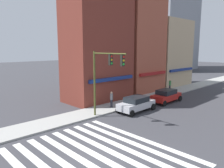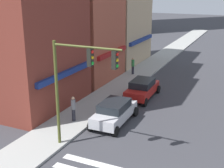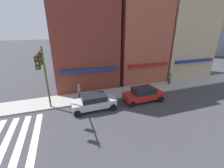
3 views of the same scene
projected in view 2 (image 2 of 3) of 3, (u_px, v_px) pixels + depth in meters
The scene contains 6 objects.
storefront_row at pixel (84, 10), 29.25m from camera, with size 24.69×5.30×15.82m.
traffic_signal at pixel (78, 75), 16.90m from camera, with size 0.32×4.13×6.34m.
sedan_silver at pixel (114, 112), 21.58m from camera, with size 4.44×2.02×1.59m.
sedan_red at pixel (142, 88), 26.52m from camera, with size 4.45×2.02×1.59m.
pedestrian_grey_coat at pixel (73, 108), 21.60m from camera, with size 0.32×0.32×1.77m.
pedestrian_green_top at pixel (133, 66), 33.11m from camera, with size 0.32×0.32×1.77m.
Camera 2 is at (-9.00, -3.58, 9.18)m, focal length 50.00 mm.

